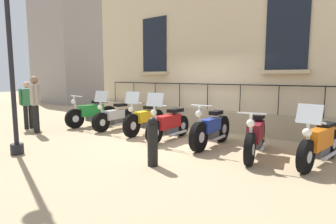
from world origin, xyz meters
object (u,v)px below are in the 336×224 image
(motorcycle_orange, at_px, (320,144))
(motorcycle_blue, at_px, (211,130))
(pedestrian_walking, at_px, (28,103))
(motorcycle_silver, at_px, (115,117))
(bollard, at_px, (153,142))
(motorcycle_maroon, at_px, (256,137))
(motorcycle_red, at_px, (168,124))
(motorcycle_green, at_px, (92,113))
(pedestrian_standing, at_px, (35,101))
(motorcycle_yellow, at_px, (145,120))

(motorcycle_orange, bearing_deg, motorcycle_blue, -89.66)
(motorcycle_blue, relative_size, pedestrian_walking, 1.26)
(motorcycle_silver, xyz_separation_m, bollard, (2.11, 3.54, 0.08))
(motorcycle_maroon, distance_m, pedestrian_walking, 7.44)
(motorcycle_red, bearing_deg, motorcycle_green, -91.36)
(motorcycle_maroon, distance_m, motorcycle_orange, 1.25)
(motorcycle_maroon, relative_size, pedestrian_standing, 1.22)
(motorcycle_blue, height_order, bollard, motorcycle_blue)
(motorcycle_silver, distance_m, motorcycle_orange, 6.11)
(motorcycle_silver, height_order, motorcycle_maroon, motorcycle_silver)
(motorcycle_green, relative_size, motorcycle_red, 1.07)
(motorcycle_orange, xyz_separation_m, bollard, (2.09, -2.58, 0.05))
(motorcycle_silver, relative_size, pedestrian_walking, 1.19)
(motorcycle_green, bearing_deg, bollard, 66.26)
(motorcycle_green, xyz_separation_m, motorcycle_orange, (-0.03, 7.27, -0.01))
(motorcycle_silver, xyz_separation_m, motorcycle_yellow, (-0.08, 1.29, 0.03))
(motorcycle_yellow, height_order, motorcycle_blue, motorcycle_yellow)
(motorcycle_blue, xyz_separation_m, motorcycle_orange, (-0.01, 2.44, 0.01))
(motorcycle_yellow, distance_m, motorcycle_blue, 2.39)
(motorcycle_yellow, bearing_deg, motorcycle_blue, 87.39)
(motorcycle_blue, bearing_deg, bollard, -3.78)
(motorcycle_green, height_order, bollard, motorcycle_green)
(motorcycle_green, distance_m, motorcycle_maroon, 6.03)
(motorcycle_silver, distance_m, bollard, 4.12)
(bollard, xyz_separation_m, pedestrian_standing, (-0.20, -5.02, 0.52))
(motorcycle_red, distance_m, pedestrian_standing, 4.30)
(pedestrian_standing, bearing_deg, motorcycle_orange, 103.94)
(motorcycle_blue, relative_size, motorcycle_maroon, 0.93)
(motorcycle_maroon, xyz_separation_m, motorcycle_orange, (-0.16, 1.24, 0.00))
(motorcycle_yellow, distance_m, motorcycle_orange, 4.82)
(motorcycle_yellow, bearing_deg, motorcycle_silver, -86.58)
(motorcycle_green, bearing_deg, pedestrian_standing, -10.17)
(motorcycle_red, bearing_deg, motorcycle_silver, -93.11)
(motorcycle_maroon, relative_size, pedestrian_walking, 1.35)
(motorcycle_green, distance_m, motorcycle_orange, 7.27)
(motorcycle_maroon, relative_size, motorcycle_orange, 1.04)
(motorcycle_maroon, height_order, pedestrian_standing, pedestrian_standing)
(motorcycle_silver, height_order, motorcycle_blue, motorcycle_silver)
(motorcycle_yellow, height_order, motorcycle_maroon, motorcycle_yellow)
(motorcycle_silver, height_order, pedestrian_standing, pedestrian_standing)
(motorcycle_silver, bearing_deg, motorcycle_green, -87.74)
(motorcycle_blue, distance_m, bollard, 2.08)
(motorcycle_yellow, bearing_deg, motorcycle_orange, 88.88)
(motorcycle_maroon, bearing_deg, motorcycle_silver, -92.04)
(pedestrian_standing, bearing_deg, motorcycle_yellow, 125.52)
(motorcycle_red, distance_m, motorcycle_blue, 1.29)
(motorcycle_yellow, bearing_deg, pedestrian_standing, -54.48)
(motorcycle_green, xyz_separation_m, pedestrian_standing, (1.86, -0.33, 0.56))
(motorcycle_red, bearing_deg, motorcycle_blue, 94.34)
(motorcycle_yellow, xyz_separation_m, pedestrian_standing, (1.98, -2.78, 0.56))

